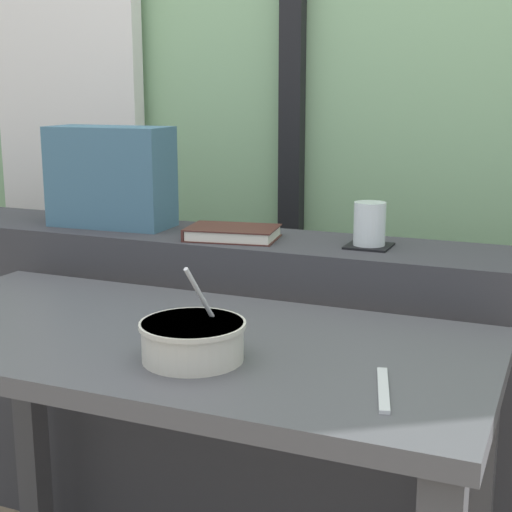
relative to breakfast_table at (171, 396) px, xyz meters
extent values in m
cube|color=#8EBC89|center=(-0.04, 1.11, 0.80)|extent=(4.80, 0.08, 2.80)
cube|color=white|center=(-0.95, 1.01, 0.65)|extent=(0.56, 0.06, 2.50)
cube|color=black|center=(-0.15, 1.04, 0.70)|extent=(0.07, 0.05, 2.60)
cube|color=#38383D|center=(-0.04, 0.49, -0.19)|extent=(2.80, 0.28, 0.82)
cube|color=#414145|center=(-0.55, 0.24, -0.26)|extent=(0.06, 0.06, 0.69)
cube|color=#4C4C51|center=(0.00, 0.00, 0.11)|extent=(1.19, 0.58, 0.03)
cube|color=black|center=(0.25, 0.49, 0.22)|extent=(0.10, 0.10, 0.00)
cylinder|color=white|center=(0.25, 0.49, 0.27)|extent=(0.07, 0.07, 0.10)
cylinder|color=orange|center=(0.25, 0.49, 0.26)|extent=(0.07, 0.07, 0.07)
cube|color=#47231E|center=(-0.08, 0.46, 0.22)|extent=(0.23, 0.17, 0.00)
cube|color=silver|center=(-0.08, 0.46, 0.23)|extent=(0.22, 0.17, 0.02)
cube|color=#47231E|center=(-0.08, 0.46, 0.24)|extent=(0.23, 0.17, 0.00)
cube|color=#47231E|center=(-0.18, 0.44, 0.23)|extent=(0.03, 0.14, 0.03)
cube|color=#426B84|center=(-0.45, 0.49, 0.34)|extent=(0.33, 0.15, 0.26)
cylinder|color=beige|center=(0.10, -0.10, 0.16)|extent=(0.17, 0.17, 0.07)
cylinder|color=beige|center=(0.10, -0.10, 0.19)|extent=(0.18, 0.18, 0.01)
cylinder|color=brown|center=(0.10, -0.10, 0.15)|extent=(0.15, 0.15, 0.05)
cylinder|color=silver|center=(0.11, -0.08, 0.22)|extent=(0.03, 0.10, 0.15)
ellipsoid|color=silver|center=(0.11, -0.06, 0.17)|extent=(0.03, 0.05, 0.01)
cube|color=silver|center=(0.43, -0.11, 0.13)|extent=(0.06, 0.17, 0.01)
camera|label=1|loc=(0.67, -1.18, 0.57)|focal=53.38mm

